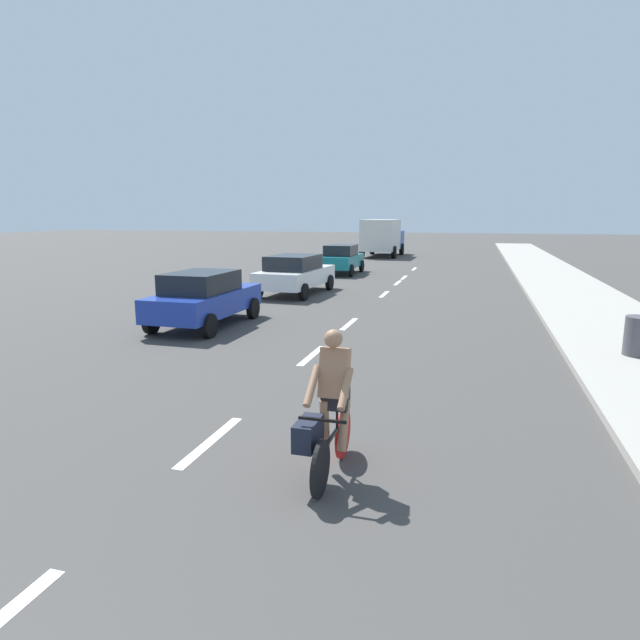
{
  "coord_description": "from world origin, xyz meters",
  "views": [
    {
      "loc": [
        3.45,
        0.09,
        3.13
      ],
      "look_at": [
        0.57,
        10.08,
        1.1
      ],
      "focal_mm": 30.22,
      "sensor_mm": 36.0,
      "label": 1
    }
  ],
  "objects_px": {
    "parked_car_blue": "(204,297)",
    "delivery_truck": "(382,237)",
    "trash_bin_near": "(639,336)",
    "parked_car_teal": "(342,258)",
    "cyclist": "(328,411)",
    "parked_car_white": "(295,273)"
  },
  "relations": [
    {
      "from": "parked_car_blue",
      "to": "delivery_truck",
      "type": "relative_size",
      "value": 0.66
    },
    {
      "from": "parked_car_blue",
      "to": "trash_bin_near",
      "type": "relative_size",
      "value": 4.86
    },
    {
      "from": "parked_car_blue",
      "to": "parked_car_teal",
      "type": "relative_size",
      "value": 1.05
    },
    {
      "from": "cyclist",
      "to": "parked_car_blue",
      "type": "xyz_separation_m",
      "value": [
        -5.77,
        7.76,
        0.01
      ]
    },
    {
      "from": "cyclist",
      "to": "delivery_truck",
      "type": "xyz_separation_m",
      "value": [
        -5.38,
        35.73,
        0.67
      ]
    },
    {
      "from": "parked_car_blue",
      "to": "parked_car_teal",
      "type": "height_order",
      "value": "same"
    },
    {
      "from": "parked_car_white",
      "to": "trash_bin_near",
      "type": "xyz_separation_m",
      "value": [
        10.42,
        -7.67,
        -0.28
      ]
    },
    {
      "from": "cyclist",
      "to": "delivery_truck",
      "type": "height_order",
      "value": "delivery_truck"
    },
    {
      "from": "trash_bin_near",
      "to": "parked_car_teal",
      "type": "bearing_deg",
      "value": 123.9
    },
    {
      "from": "cyclist",
      "to": "parked_car_teal",
      "type": "height_order",
      "value": "cyclist"
    },
    {
      "from": "parked_car_white",
      "to": "trash_bin_near",
      "type": "relative_size",
      "value": 5.38
    },
    {
      "from": "parked_car_blue",
      "to": "parked_car_white",
      "type": "distance_m",
      "value": 6.82
    },
    {
      "from": "trash_bin_near",
      "to": "parked_car_blue",
      "type": "bearing_deg",
      "value": 175.48
    },
    {
      "from": "parked_car_white",
      "to": "trash_bin_near",
      "type": "bearing_deg",
      "value": -33.12
    },
    {
      "from": "cyclist",
      "to": "trash_bin_near",
      "type": "height_order",
      "value": "cyclist"
    },
    {
      "from": "cyclist",
      "to": "parked_car_white",
      "type": "bearing_deg",
      "value": -69.55
    },
    {
      "from": "parked_car_blue",
      "to": "cyclist",
      "type": "bearing_deg",
      "value": -52.68
    },
    {
      "from": "parked_car_teal",
      "to": "trash_bin_near",
      "type": "bearing_deg",
      "value": -56.21
    },
    {
      "from": "cyclist",
      "to": "parked_car_white",
      "type": "xyz_separation_m",
      "value": [
        -5.34,
        14.57,
        0.01
      ]
    },
    {
      "from": "parked_car_white",
      "to": "delivery_truck",
      "type": "distance_m",
      "value": 21.17
    },
    {
      "from": "parked_car_teal",
      "to": "trash_bin_near",
      "type": "height_order",
      "value": "parked_car_teal"
    },
    {
      "from": "cyclist",
      "to": "parked_car_blue",
      "type": "height_order",
      "value": "cyclist"
    }
  ]
}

